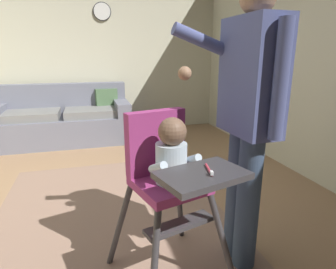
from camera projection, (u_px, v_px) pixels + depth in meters
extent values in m
cube|color=#9E7754|center=(110.00, 219.00, 2.42)|extent=(5.85, 7.24, 0.10)
cube|color=beige|center=(91.00, 50.00, 4.68)|extent=(5.05, 0.06, 2.72)
cube|color=beige|center=(317.00, 47.00, 2.88)|extent=(0.06, 6.24, 2.72)
cube|color=#91715E|center=(114.00, 230.00, 2.17)|extent=(1.85, 2.81, 0.01)
cube|color=slate|center=(64.00, 129.00, 4.33)|extent=(1.94, 0.84, 0.40)
cube|color=slate|center=(63.00, 98.00, 4.52)|extent=(1.94, 0.22, 0.46)
cube|color=slate|center=(121.00, 107.00, 4.48)|extent=(0.20, 0.84, 0.20)
cube|color=slate|center=(32.00, 115.00, 4.11)|extent=(0.76, 0.60, 0.11)
cube|color=slate|center=(91.00, 112.00, 4.32)|extent=(0.76, 0.60, 0.11)
cube|color=#4C6B47|center=(107.00, 99.00, 4.58)|extent=(0.35, 0.16, 0.34)
cylinder|color=#373538|center=(223.00, 241.00, 1.60)|extent=(0.20, 0.13, 0.58)
cylinder|color=#373538|center=(120.00, 226.00, 1.74)|extent=(0.20, 0.13, 0.58)
cylinder|color=#373538|center=(180.00, 207.00, 1.96)|extent=(0.13, 0.20, 0.58)
cube|color=#932F6A|center=(169.00, 185.00, 1.59)|extent=(0.44, 0.44, 0.05)
cube|color=#932F6A|center=(156.00, 142.00, 1.65)|extent=(0.37, 0.16, 0.37)
cube|color=#373538|center=(202.00, 175.00, 1.30)|extent=(0.46, 0.36, 0.03)
cube|color=#373538|center=(180.00, 225.00, 1.55)|extent=(0.41, 0.20, 0.02)
cylinder|color=silver|center=(171.00, 163.00, 1.53)|extent=(0.21, 0.21, 0.22)
sphere|color=brown|center=(172.00, 132.00, 1.48)|extent=(0.15, 0.15, 0.15)
cylinder|color=silver|center=(158.00, 167.00, 1.45)|extent=(0.08, 0.15, 0.10)
cylinder|color=silver|center=(191.00, 160.00, 1.55)|extent=(0.08, 0.15, 0.10)
cylinder|color=#CC384C|center=(209.00, 169.00, 1.32)|extent=(0.04, 0.13, 0.01)
cube|color=white|center=(212.00, 173.00, 1.26)|extent=(0.02, 0.03, 0.02)
cylinder|color=#324460|center=(237.00, 195.00, 1.83)|extent=(0.14, 0.14, 0.85)
cylinder|color=#324460|center=(248.00, 204.00, 1.72)|extent=(0.14, 0.14, 0.85)
cube|color=#474F82|center=(252.00, 77.00, 1.57)|extent=(0.21, 0.41, 0.64)
cylinder|color=#474F82|center=(211.00, 44.00, 1.64)|extent=(0.48, 0.09, 0.23)
sphere|color=#997051|center=(185.00, 73.00, 1.64)|extent=(0.08, 0.08, 0.08)
cylinder|color=#474F82|center=(281.00, 81.00, 1.35)|extent=(0.07, 0.07, 0.57)
sphere|color=green|center=(170.00, 160.00, 3.41)|extent=(0.15, 0.15, 0.15)
cylinder|color=white|center=(102.00, 11.00, 4.53)|extent=(0.26, 0.03, 0.26)
cylinder|color=black|center=(102.00, 11.00, 4.55)|extent=(0.28, 0.02, 0.28)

